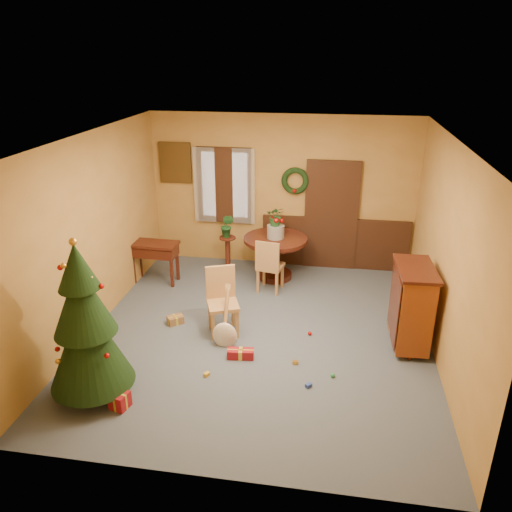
% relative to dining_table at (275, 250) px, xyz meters
% --- Properties ---
extents(room_envelope, '(5.50, 5.50, 5.50)m').
position_rel_dining_table_xyz_m(room_envelope, '(0.23, 0.68, 0.56)').
color(room_envelope, '#3D4959').
rests_on(room_envelope, ground).
extents(dining_table, '(1.16, 1.16, 0.80)m').
position_rel_dining_table_xyz_m(dining_table, '(0.00, 0.00, 0.00)').
color(dining_table, black).
rests_on(dining_table, floor).
extents(urn, '(0.32, 0.32, 0.23)m').
position_rel_dining_table_xyz_m(urn, '(0.00, 0.00, 0.36)').
color(urn, slate).
rests_on(urn, dining_table).
extents(centerpiece_plant, '(0.33, 0.28, 0.36)m').
position_rel_dining_table_xyz_m(centerpiece_plant, '(0.00, 0.00, 0.65)').
color(centerpiece_plant, '#1E4C23').
rests_on(centerpiece_plant, urn).
extents(chair_near, '(0.57, 0.57, 1.02)m').
position_rel_dining_table_xyz_m(chair_near, '(-0.55, -1.99, -0.01)').
color(chair_near, olive).
rests_on(chair_near, floor).
extents(chair_far, '(0.49, 0.49, 0.97)m').
position_rel_dining_table_xyz_m(chair_far, '(-0.03, -0.59, -0.04)').
color(chair_far, olive).
rests_on(chair_far, floor).
extents(guitar, '(0.45, 0.60, 0.83)m').
position_rel_dining_table_xyz_m(guitar, '(-0.42, -2.41, -0.13)').
color(guitar, beige).
rests_on(guitar, floor).
extents(plant_stand, '(0.30, 0.30, 0.78)m').
position_rel_dining_table_xyz_m(plant_stand, '(-0.88, -0.06, -0.08)').
color(plant_stand, black).
rests_on(plant_stand, floor).
extents(stand_plant, '(0.28, 0.25, 0.44)m').
position_rel_dining_table_xyz_m(stand_plant, '(-0.88, -0.06, 0.44)').
color(stand_plant, '#19471E').
rests_on(stand_plant, plant_stand).
extents(christmas_tree, '(1.01, 1.01, 2.08)m').
position_rel_dining_table_xyz_m(christmas_tree, '(-1.78, -3.73, 0.43)').
color(christmas_tree, '#382111').
rests_on(christmas_tree, floor).
extents(writing_desk, '(0.87, 0.45, 0.76)m').
position_rel_dining_table_xyz_m(writing_desk, '(-2.13, -0.51, 0.02)').
color(writing_desk, black).
rests_on(writing_desk, floor).
extents(sideboard, '(0.55, 0.98, 1.22)m').
position_rel_dining_table_xyz_m(sideboard, '(2.17, -1.96, 0.10)').
color(sideboard, '#63220B').
rests_on(sideboard, floor).
extents(gift_a, '(0.41, 0.39, 0.18)m').
position_rel_dining_table_xyz_m(gift_a, '(-1.54, -3.71, -0.47)').
color(gift_a, brown).
rests_on(gift_a, floor).
extents(gift_b, '(0.24, 0.24, 0.20)m').
position_rel_dining_table_xyz_m(gift_b, '(-1.37, -3.92, -0.46)').
color(gift_b, maroon).
rests_on(gift_b, floor).
extents(gift_c, '(0.29, 0.27, 0.13)m').
position_rel_dining_table_xyz_m(gift_c, '(-1.32, -1.92, -0.50)').
color(gift_c, brown).
rests_on(gift_c, floor).
extents(gift_d, '(0.38, 0.19, 0.13)m').
position_rel_dining_table_xyz_m(gift_d, '(-0.14, -2.67, -0.50)').
color(gift_d, maroon).
rests_on(gift_d, floor).
extents(toy_a, '(0.09, 0.09, 0.05)m').
position_rel_dining_table_xyz_m(toy_a, '(0.83, -3.17, -0.53)').
color(toy_a, navy).
rests_on(toy_a, floor).
extents(toy_b, '(0.06, 0.06, 0.06)m').
position_rel_dining_table_xyz_m(toy_b, '(1.13, -2.92, -0.53)').
color(toy_b, green).
rests_on(toy_b, floor).
extents(toy_c, '(0.08, 0.09, 0.05)m').
position_rel_dining_table_xyz_m(toy_c, '(-0.50, -3.16, -0.53)').
color(toy_c, gold).
rests_on(toy_c, floor).
extents(toy_d, '(0.06, 0.06, 0.06)m').
position_rel_dining_table_xyz_m(toy_d, '(0.77, -1.93, -0.53)').
color(toy_d, '#AB0D0B').
rests_on(toy_d, floor).
extents(toy_e, '(0.08, 0.05, 0.05)m').
position_rel_dining_table_xyz_m(toy_e, '(0.62, -2.70, -0.53)').
color(toy_e, gold).
rests_on(toy_e, floor).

